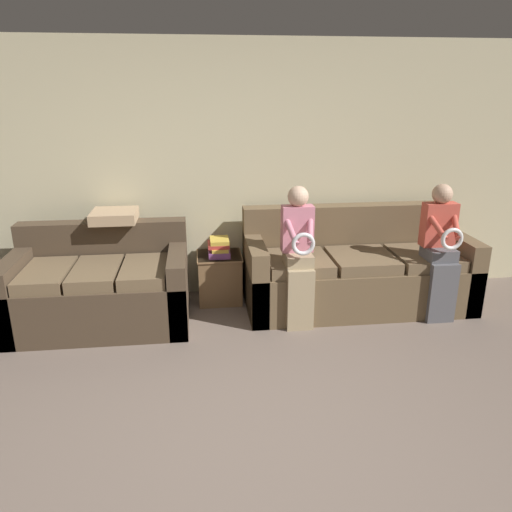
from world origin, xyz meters
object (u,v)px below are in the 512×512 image
child_right_seated (441,246)px  throw_pillow (114,216)px  couch_side (101,289)px  side_shelf (220,277)px  couch_main (356,272)px  child_left_seated (299,250)px  book_stack (219,247)px

child_right_seated → throw_pillow: bearing=168.9°
couch_side → child_right_seated: bearing=-4.5°
couch_side → throw_pillow: throw_pillow is taller
side_shelf → couch_main: bearing=-11.0°
couch_main → child_left_seated: size_ratio=1.73×
couch_side → child_left_seated: size_ratio=1.24×
couch_side → throw_pillow: 0.70m
couch_side → throw_pillow: size_ratio=3.79×
throw_pillow → couch_main: bearing=-5.6°
couch_side → book_stack: couch_side is taller
couch_main → side_shelf: size_ratio=4.51×
couch_main → book_stack: couch_main is taller
couch_side → child_right_seated: 3.16m
child_left_seated → side_shelf: bearing=137.7°
child_right_seated → throw_pillow: size_ratio=3.02×
couch_main → side_shelf: (-1.35, 0.26, -0.09)m
couch_main → couch_side: size_ratio=1.39×
couch_main → child_left_seated: (-0.67, -0.36, 0.37)m
side_shelf → child_right_seated: bearing=-17.2°
throw_pillow → child_left_seated: bearing=-19.4°
couch_side → child_right_seated: (3.13, -0.25, 0.37)m
book_stack → couch_main: bearing=-10.9°
side_shelf → book_stack: size_ratio=1.65×
couch_side → couch_main: bearing=2.7°
couch_main → couch_side: couch_main is taller
couch_side → side_shelf: 1.18m
side_shelf → throw_pillow: (-0.99, -0.03, 0.68)m
couch_main → throw_pillow: (-2.34, 0.23, 0.58)m
couch_main → throw_pillow: size_ratio=5.25×
side_shelf → book_stack: book_stack is taller
couch_main → throw_pillow: 2.42m
side_shelf → book_stack: 0.31m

